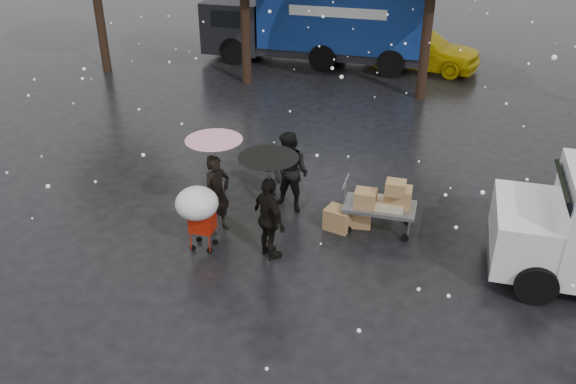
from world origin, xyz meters
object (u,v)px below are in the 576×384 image
(shopping_cart, at_px, (198,206))
(yellow_taxi, at_px, (419,47))
(person_pink, at_px, (217,194))
(person_black, at_px, (270,219))
(blue_truck, at_px, (321,16))
(vendor_cart, at_px, (384,200))

(shopping_cart, relative_size, yellow_taxi, 0.32)
(person_pink, xyz_separation_m, shopping_cart, (-0.06, -0.88, 0.20))
(person_black, distance_m, blue_truck, 13.28)
(person_black, relative_size, shopping_cart, 1.19)
(person_black, xyz_separation_m, shopping_cart, (-1.39, -0.22, 0.19))
(person_black, bearing_deg, person_pink, 16.36)
(person_pink, height_order, shopping_cart, person_pink)
(blue_truck, bearing_deg, person_black, -81.93)
(vendor_cart, relative_size, yellow_taxi, 0.34)
(vendor_cart, distance_m, blue_truck, 12.24)
(person_black, bearing_deg, blue_truck, -39.02)
(person_pink, bearing_deg, yellow_taxi, 16.92)
(person_pink, height_order, yellow_taxi, person_pink)
(vendor_cart, height_order, yellow_taxi, yellow_taxi)
(person_pink, distance_m, yellow_taxi, 13.05)
(yellow_taxi, bearing_deg, vendor_cart, -165.81)
(person_pink, xyz_separation_m, person_black, (1.33, -0.66, 0.01))
(vendor_cart, relative_size, shopping_cart, 1.04)
(person_pink, bearing_deg, blue_truck, 33.40)
(person_pink, height_order, person_black, person_black)
(vendor_cart, distance_m, yellow_taxi, 11.76)
(person_pink, bearing_deg, vendor_cart, -44.08)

